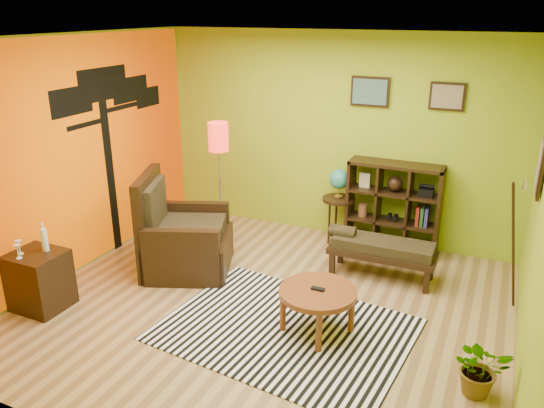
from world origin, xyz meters
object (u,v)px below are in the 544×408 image
at_px(cube_shelf, 394,208).
at_px(bench, 380,248).
at_px(floor_lamp, 219,149).
at_px(armchair, 182,241).
at_px(side_cabinet, 40,280).
at_px(globe_table, 339,187).
at_px(potted_plant, 480,373).
at_px(coffee_table, 318,296).

bearing_deg(cube_shelf, bench, -88.30).
bearing_deg(cube_shelf, floor_lamp, -153.08).
distance_m(armchair, side_cabinet, 1.65).
distance_m(globe_table, potted_plant, 3.26).
height_order(side_cabinet, bench, side_cabinet).
bearing_deg(potted_plant, cube_shelf, 117.17).
relative_size(side_cabinet, cube_shelf, 0.80).
bearing_deg(potted_plant, coffee_table, 169.09).
bearing_deg(side_cabinet, coffee_table, 15.40).
bearing_deg(armchair, coffee_table, -16.95).
xyz_separation_m(cube_shelf, potted_plant, (1.30, -2.53, -0.40)).
bearing_deg(potted_plant, floor_lamp, 155.60).
bearing_deg(coffee_table, globe_table, 102.88).
distance_m(cube_shelf, potted_plant, 2.87).
distance_m(side_cabinet, cube_shelf, 4.34).
xyz_separation_m(side_cabinet, floor_lamp, (1.10, 1.99, 1.09)).
relative_size(side_cabinet, globe_table, 0.91).
xyz_separation_m(globe_table, bench, (0.77, -0.77, -0.42)).
height_order(coffee_table, floor_lamp, floor_lamp).
xyz_separation_m(floor_lamp, globe_table, (1.27, 0.97, -0.62)).
xyz_separation_m(floor_lamp, bench, (2.04, 0.20, -1.04)).
distance_m(coffee_table, cube_shelf, 2.25).
bearing_deg(bench, coffee_table, -101.06).
bearing_deg(side_cabinet, potted_plant, 6.35).
bearing_deg(floor_lamp, bench, 5.59).
height_order(floor_lamp, potted_plant, floor_lamp).
distance_m(coffee_table, floor_lamp, 2.36).
height_order(armchair, floor_lamp, floor_lamp).
xyz_separation_m(globe_table, potted_plant, (2.04, -2.47, -0.59)).
bearing_deg(bench, armchair, -160.56).
height_order(globe_table, bench, globe_table).
distance_m(side_cabinet, potted_plant, 4.44).
xyz_separation_m(armchair, potted_plant, (3.53, -0.90, -0.17)).
height_order(coffee_table, globe_table, globe_table).
relative_size(floor_lamp, cube_shelf, 1.45).
xyz_separation_m(side_cabinet, cube_shelf, (3.11, 3.02, 0.28)).
xyz_separation_m(floor_lamp, potted_plant, (3.31, -1.50, -1.22)).
xyz_separation_m(coffee_table, globe_table, (-0.50, 2.18, 0.39)).
relative_size(bench, potted_plant, 2.56).
xyz_separation_m(cube_shelf, bench, (0.02, -0.82, -0.23)).
bearing_deg(armchair, cube_shelf, 35.95).
xyz_separation_m(armchair, globe_table, (1.49, 1.57, 0.42)).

